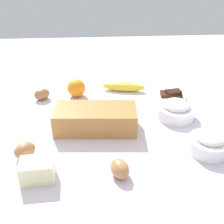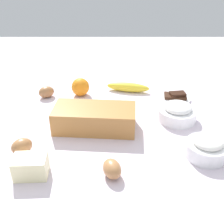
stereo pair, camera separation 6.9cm
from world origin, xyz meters
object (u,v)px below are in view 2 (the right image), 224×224
Objects in this scene: flour_bowl at (207,147)px; egg_loose at (47,92)px; loaf_pan at (95,118)px; egg_near_butter at (22,146)px; banana at (128,87)px; egg_beside_bowl at (111,169)px; butter_block at (30,166)px; chocolate_plate at (176,97)px; sugar_bowl at (177,112)px; orange_fruit at (81,87)px.

egg_loose is (-0.56, 0.40, -0.01)m from flour_bowl.
loaf_pan is 4.43× the size of egg_near_butter.
egg_beside_bowl reaches higher than banana.
loaf_pan is 0.29m from butter_block.
egg_beside_bowl is (-0.29, -0.09, -0.01)m from flour_bowl.
banana is 2.91× the size of egg_near_butter.
butter_block reaches higher than chocolate_plate.
sugar_bowl reaches higher than chocolate_plate.
loaf_pan reaches higher than egg_loose.
egg_loose reaches higher than chocolate_plate.
sugar_bowl is 0.30m from banana.
egg_near_butter reaches higher than chocolate_plate.
sugar_bowl is 2.08× the size of egg_beside_bowl.
egg_loose is (-0.00, 0.38, -0.00)m from egg_near_butter.
butter_block is at bearing -136.75° from chocolate_plate.
chocolate_plate is (0.40, -0.04, -0.03)m from orange_fruit.
butter_block is (-0.29, -0.54, 0.01)m from banana.
butter_block is at bearing -119.68° from loaf_pan.
orange_fruit is 1.17× the size of egg_near_butter.
flour_bowl is 1.89× the size of egg_loose.
loaf_pan is at bearing 103.65° from egg_beside_bowl.
loaf_pan is at bearing -47.95° from egg_loose.
banana is at bearing 10.31° from orange_fruit.
flour_bowl is 0.89× the size of sugar_bowl.
loaf_pan reaches higher than butter_block.
flour_bowl is 0.30m from egg_beside_bowl.
flour_bowl is at bearing -1.49° from egg_near_butter.
loaf_pan is 0.25m from egg_beside_bowl.
egg_loose is at bearing 177.61° from chocolate_plate.
egg_beside_bowl is (0.22, -0.00, -0.01)m from butter_block.
butter_block is at bearing -170.55° from flour_bowl.
flour_bowl is at bearing -44.95° from orange_fruit.
flour_bowl is 1.64× the size of orange_fruit.
egg_near_butter is (-0.22, -0.14, -0.02)m from loaf_pan.
banana is 0.21m from chocolate_plate.
sugar_bowl is (0.30, 0.06, -0.01)m from loaf_pan.
sugar_bowl is (-0.04, 0.21, -0.00)m from flour_bowl.
egg_loose is (-0.14, -0.02, -0.01)m from orange_fruit.
orange_fruit reaches higher than egg_beside_bowl.
banana is (-0.21, 0.46, -0.01)m from flour_bowl.
loaf_pan is at bearing -73.97° from orange_fruit.
butter_block is 0.67m from chocolate_plate.
flour_bowl reaches higher than egg_beside_bowl.
loaf_pan is at bearing 155.67° from flour_bowl.
egg_loose is at bearing -170.60° from banana.
egg_near_butter is 0.29m from egg_beside_bowl.
loaf_pan is at bearing -146.05° from chocolate_plate.
butter_block is at bearing -99.70° from orange_fruit.
sugar_bowl is 0.74× the size of banana.
egg_near_butter is at bearing 118.31° from butter_block.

